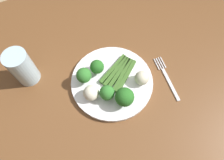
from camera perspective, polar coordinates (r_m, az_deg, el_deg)
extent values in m
cube|color=tan|center=(1.38, 2.28, -11.59)|extent=(6.00, 6.00, 0.02)
cube|color=brown|center=(0.70, 4.41, 3.53)|extent=(1.28, 1.00, 0.04)
cylinder|color=brown|center=(1.45, 14.89, 19.12)|extent=(0.07, 0.07, 0.70)
cylinder|color=white|center=(0.64, 0.00, -0.49)|extent=(0.26, 0.26, 0.01)
cube|color=#3D6626|center=(0.65, 0.26, 3.20)|extent=(0.12, 0.06, 0.01)
cube|color=#3D6626|center=(0.65, 1.11, 2.56)|extent=(0.12, 0.07, 0.01)
cube|color=#3D6626|center=(0.64, 2.04, 2.00)|extent=(0.12, 0.07, 0.01)
cube|color=#3D6626|center=(0.64, 3.05, 1.56)|extent=(0.11, 0.08, 0.01)
cube|color=#3D6626|center=(0.64, 4.06, 1.09)|extent=(0.11, 0.08, 0.01)
cylinder|color=#609E3D|center=(0.61, -1.36, -4.52)|extent=(0.02, 0.02, 0.02)
sphere|color=#337A2D|center=(0.59, -1.42, -3.62)|extent=(0.05, 0.05, 0.05)
cylinder|color=#568E33|center=(0.60, 3.42, -5.91)|extent=(0.02, 0.02, 0.02)
sphere|color=#286B23|center=(0.57, 3.59, -4.84)|extent=(0.06, 0.06, 0.06)
cylinder|color=#609E3D|center=(0.64, -7.72, 0.26)|extent=(0.02, 0.02, 0.02)
sphere|color=#337A2D|center=(0.61, -8.01, 1.34)|extent=(0.05, 0.05, 0.05)
cylinder|color=#568E33|center=(0.65, -4.14, 2.71)|extent=(0.02, 0.02, 0.02)
sphere|color=#286B23|center=(0.63, -4.28, 3.78)|extent=(0.04, 0.04, 0.04)
sphere|color=beige|center=(0.62, 8.51, 0.57)|extent=(0.04, 0.04, 0.04)
sphere|color=silver|center=(0.60, -5.96, -3.70)|extent=(0.05, 0.05, 0.05)
cube|color=silver|center=(0.67, 16.28, -1.17)|extent=(0.03, 0.12, 0.00)
cube|color=silver|center=(0.71, 14.31, 4.86)|extent=(0.01, 0.04, 0.00)
cube|color=silver|center=(0.70, 13.73, 4.70)|extent=(0.01, 0.04, 0.00)
cube|color=silver|center=(0.70, 13.15, 4.53)|extent=(0.01, 0.04, 0.00)
cube|color=silver|center=(0.70, 12.56, 4.37)|extent=(0.01, 0.04, 0.00)
cylinder|color=silver|center=(0.66, -24.12, 3.24)|extent=(0.07, 0.07, 0.13)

